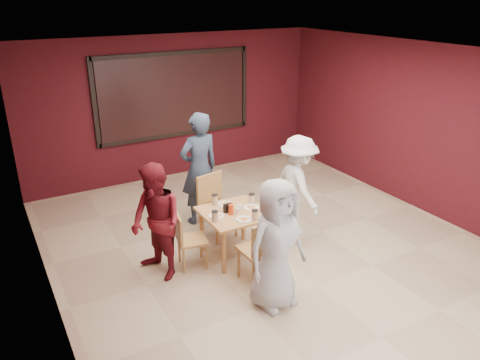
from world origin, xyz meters
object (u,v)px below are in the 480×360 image
dining_table (234,217)px  chair_front (261,248)px  chair_left (187,237)px  diner_right (298,186)px  chair_back (215,202)px  diner_left (157,222)px  diner_back (199,169)px  diner_front (276,245)px  chair_right (282,212)px

dining_table → chair_front: size_ratio=0.96×
chair_front → chair_left: chair_front is taller
diner_right → chair_back: bearing=70.5°
chair_front → chair_left: size_ratio=1.14×
diner_left → diner_right: bearing=77.6°
chair_left → diner_back: 1.45m
diner_front → diner_left: diner_front is taller
dining_table → diner_front: size_ratio=0.54×
chair_back → chair_right: (0.78, -0.68, -0.07)m
diner_left → diner_right: 2.30m
chair_back → diner_front: (-0.17, -1.91, 0.26)m
diner_back → diner_right: (1.15, -1.09, -0.13)m
chair_left → diner_back: diner_back is taller
chair_left → diner_right: 1.92m
dining_table → chair_front: (-0.04, -0.78, -0.09)m
dining_table → diner_right: 1.21m
dining_table → chair_back: 0.69m
chair_back → chair_left: chair_back is taller
diner_back → diner_front: bearing=81.2°
diner_left → chair_right: bearing=74.5°
dining_table → chair_left: 0.72m
chair_left → dining_table: bearing=-4.5°
chair_left → diner_front: diner_front is taller
chair_back → diner_left: diner_left is taller
diner_back → chair_left: bearing=52.5°
chair_front → diner_left: bearing=142.2°
chair_back → chair_left: (-0.74, -0.63, -0.10)m
chair_front → diner_back: (0.08, 1.99, 0.40)m
dining_table → chair_left: size_ratio=1.09×
chair_right → diner_left: bearing=178.7°
dining_table → diner_right: diner_right is taller
diner_left → chair_front: bearing=38.0°
chair_left → diner_right: (1.89, 0.07, 0.33)m
chair_left → diner_back: size_ratio=0.44×
chair_right → diner_front: 1.59m
chair_front → diner_back: diner_back is taller
diner_front → chair_left: bearing=106.7°
dining_table → diner_back: (0.04, 1.22, 0.31)m
chair_right → diner_right: 0.48m
chair_right → diner_front: diner_front is taller
chair_front → diner_left: diner_left is taller
chair_front → diner_right: 1.55m
diner_right → chair_front: bearing=133.1°
diner_front → diner_right: size_ratio=1.04×
chair_right → diner_back: (-0.79, 1.21, 0.43)m
dining_table → diner_left: 1.12m
chair_front → diner_front: bearing=-100.5°
chair_left → diner_left: (-0.41, -0.00, 0.33)m
chair_right → chair_back: bearing=139.2°
chair_front → chair_right: bearing=42.3°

